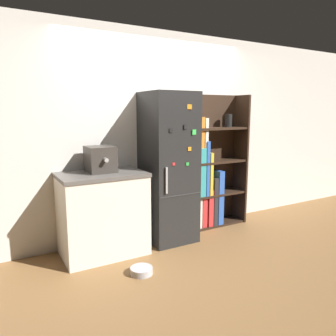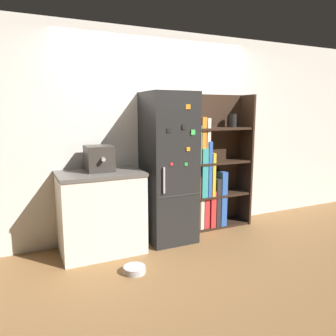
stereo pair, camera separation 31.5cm
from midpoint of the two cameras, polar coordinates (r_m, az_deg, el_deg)
name	(u,v)px [view 1 (the left image)]	position (r m, az deg, el deg)	size (l,w,h in m)	color
ground_plane	(175,243)	(4.15, -1.06, -12.89)	(16.00, 16.00, 0.00)	olive
wall_back	(156,135)	(4.26, -4.19, 5.74)	(8.00, 0.05, 2.60)	silver
refrigerator	(168,168)	(4.02, -2.17, 0.01)	(0.57, 0.61, 1.83)	black
bookshelf	(206,174)	(4.54, 4.63, -1.04)	(0.96, 0.32, 1.83)	black
kitchen_counter	(103,214)	(3.81, -13.67, -7.75)	(0.94, 0.63, 0.94)	silver
espresso_machine	(100,159)	(3.73, -14.09, 1.49)	(0.30, 0.37, 0.29)	#38332D
pet_bowl	(141,270)	(3.44, -7.39, -17.30)	(0.23, 0.23, 0.07)	#B7B7BC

